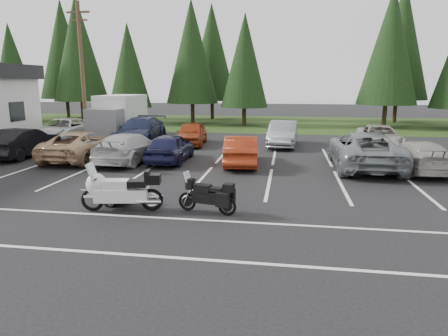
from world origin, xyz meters
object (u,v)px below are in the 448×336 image
utility_pole (82,69)px  car_near_6 (364,150)px  car_near_2 (83,145)px  car_near_5 (241,150)px  cargo_trailer (116,194)px  car_far_0 (63,130)px  car_far_1 (140,131)px  car_near_1 (24,142)px  car_near_4 (170,147)px  car_far_4 (379,137)px  touring_motorcycle (121,187)px  adventure_motorcycle (207,193)px  car_near_3 (130,148)px  car_far_2 (191,133)px  car_far_3 (283,134)px  box_truck (116,117)px  car_near_7 (418,156)px

utility_pole → car_near_6: size_ratio=1.52×
car_near_2 → car_near_5: (7.93, -0.04, -0.03)m
car_near_5 → cargo_trailer: car_near_5 is taller
car_far_0 → car_near_6: bearing=-21.1°
car_near_2 → car_far_1: size_ratio=0.93×
car_far_1 → car_near_2: bearing=-101.6°
car_near_1 → car_near_5: 11.33m
utility_pole → car_near_4: 11.83m
car_far_4 → cargo_trailer: size_ratio=3.36×
touring_motorcycle → adventure_motorcycle: bearing=-5.5°
car_near_3 → adventure_motorcycle: bearing=131.7°
car_near_2 → adventure_motorcycle: 10.61m
car_far_0 → car_far_2: bearing=-5.2°
car_near_3 → car_far_3: car_far_3 is taller
car_near_4 → car_near_5: (3.47, -0.18, -0.01)m
car_near_4 → adventure_motorcycle: size_ratio=2.02×
car_far_0 → touring_motorcycle: 16.49m
car_near_2 → car_near_5: size_ratio=1.24×
box_truck → utility_pole: bearing=-166.0°
car_near_2 → car_near_4: bearing=-178.0°
car_near_6 → car_near_7: size_ratio=1.29×
car_far_2 → car_near_5: bearing=-61.6°
touring_motorcycle → cargo_trailer: 0.90m
car_near_2 → car_near_5: 7.93m
car_far_2 → car_far_1: bearing=175.0°
car_near_7 → touring_motorcycle: touring_motorcycle is taller
car_near_7 → car_far_0: 21.08m
car_far_1 → cargo_trailer: (3.86, -12.38, -0.48)m
car_near_5 → cargo_trailer: size_ratio=2.92×
car_far_4 → car_near_7: bearing=-84.6°
car_near_1 → adventure_motorcycle: (11.15, -7.51, -0.13)m
box_truck → adventure_motorcycle: size_ratio=2.75×
car_near_4 → car_near_6: size_ratio=0.69×
car_near_7 → car_far_3: size_ratio=1.01×
car_near_3 → car_far_0: 9.32m
box_truck → car_near_7: box_truck is taller
car_far_1 → cargo_trailer: bearing=-75.2°
car_far_3 → cargo_trailer: car_far_3 is taller
car_near_3 → car_near_5: size_ratio=1.16×
car_near_3 → touring_motorcycle: 7.71m
car_near_4 → car_far_2: (-0.27, 5.45, -0.00)m
car_near_1 → car_near_6: (16.86, -0.14, 0.08)m
box_truck → car_near_2: size_ratio=1.08×
car_far_1 → adventure_motorcycle: (6.87, -12.83, -0.19)m
car_far_4 → adventure_motorcycle: (-7.59, -13.17, -0.05)m
utility_pole → car_near_3: utility_pole is taller
car_near_1 → car_far_2: bearing=-144.7°
car_far_3 → cargo_trailer: 13.70m
car_far_2 → adventure_motorcycle: 13.32m
box_truck → car_near_6: bearing=-27.6°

